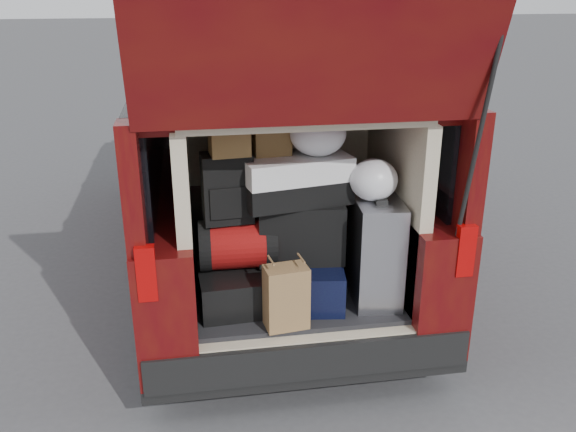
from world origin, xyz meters
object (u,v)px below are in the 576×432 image
Objects in this scene: black_hardshell at (232,284)px; red_duffel at (238,244)px; silver_roller at (376,250)px; navy_hardshell at (303,278)px; black_soft_case at (301,230)px; twotone_duffel at (295,179)px; backpack at (227,188)px; kraft_bag at (286,297)px.

red_duffel reaches higher than black_hardshell.
black_hardshell is 0.88× the size of silver_roller.
black_hardshell is 0.90m from silver_roller.
black_soft_case is at bearing 111.49° from navy_hardshell.
navy_hardshell is 0.64m from twotone_duffel.
twotone_duffel is (-0.04, 0.04, 0.64)m from navy_hardshell.
black_soft_case is at bearing -3.49° from backpack.
black_soft_case is 0.33m from twotone_duffel.
navy_hardshell is 0.31m from black_soft_case.
twotone_duffel is (-0.48, 0.13, 0.44)m from silver_roller.
red_duffel is 1.12× the size of backpack.
red_duffel is 0.39m from black_soft_case.
silver_roller is at bearing -26.67° from twotone_duffel.
black_soft_case is 0.53m from backpack.
black_hardshell is at bearing -169.24° from red_duffel.
black_hardshell is at bearing -174.51° from navy_hardshell.
backpack reaches higher than kraft_bag.
kraft_bag is at bearing -153.58° from silver_roller.
silver_roller is at bearing -4.28° from navy_hardshell.
kraft_bag is at bearing -106.50° from black_soft_case.
backpack reaches higher than silver_roller.
black_soft_case reaches higher than red_duffel.
kraft_bag is 0.91× the size of backpack.
navy_hardshell is at bearing -2.67° from red_duffel.
silver_roller reaches higher than black_hardshell.
twotone_duffel reaches higher than red_duffel.
kraft_bag is 0.47m from red_duffel.
twotone_duffel reaches higher than kraft_bag.
black_hardshell is at bearing -58.91° from backpack.
twotone_duffel is at bearing -2.75° from backpack.
red_duffel is at bearing -8.94° from backpack.
silver_roller is 1.58× the size of backpack.
kraft_bag is at bearing -118.01° from twotone_duffel.
kraft_bag is at bearing -55.68° from backpack.
black_soft_case reaches higher than kraft_bag.
kraft_bag is 0.81× the size of red_duffel.
kraft_bag reaches higher than black_hardshell.
red_duffel is 0.36m from backpack.
navy_hardshell is at bearing -5.79° from black_hardshell.
twotone_duffel reaches higher than black_soft_case.
black_soft_case is (-0.44, 0.13, 0.11)m from silver_roller.
navy_hardshell is 1.26× the size of red_duffel.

